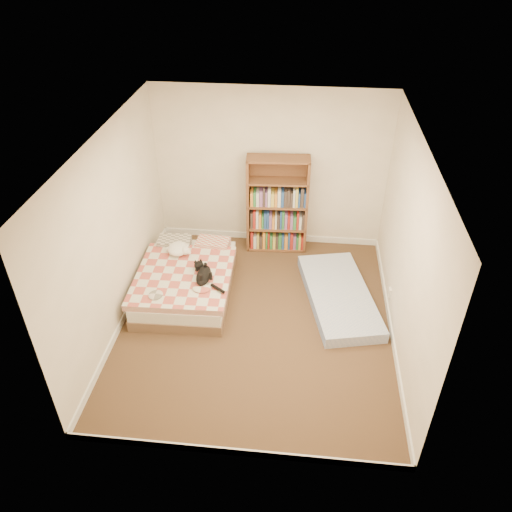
# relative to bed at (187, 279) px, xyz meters

# --- Properties ---
(room) EXTENTS (3.51, 4.01, 2.51)m
(room) POSITION_rel_bed_xyz_m (1.04, -0.52, 0.99)
(room) COLOR #40281B
(room) RESTS_ON ground
(bed) EXTENTS (1.32, 1.77, 0.47)m
(bed) POSITION_rel_bed_xyz_m (0.00, 0.00, 0.00)
(bed) COLOR brown
(bed) RESTS_ON room
(bookshelf) EXTENTS (0.94, 0.36, 1.55)m
(bookshelf) POSITION_rel_bed_xyz_m (1.17, 1.28, 0.35)
(bookshelf) COLOR brown
(bookshelf) RESTS_ON room
(floor_mattress) EXTENTS (1.19, 1.93, 0.16)m
(floor_mattress) POSITION_rel_bed_xyz_m (2.13, 0.02, -0.13)
(floor_mattress) COLOR #798FCA
(floor_mattress) RESTS_ON room
(black_cat) EXTENTS (0.36, 0.71, 0.16)m
(black_cat) POSITION_rel_bed_xyz_m (0.31, -0.22, 0.28)
(black_cat) COLOR black
(black_cat) RESTS_ON bed
(white_dog) EXTENTS (0.39, 0.41, 0.16)m
(white_dog) POSITION_rel_bed_xyz_m (-0.17, 0.31, 0.29)
(white_dog) COLOR white
(white_dog) RESTS_ON bed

